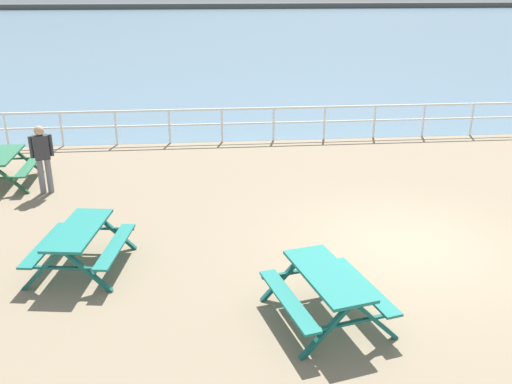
{
  "coord_description": "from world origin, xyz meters",
  "views": [
    {
      "loc": [
        -3.88,
        -9.4,
        4.83
      ],
      "look_at": [
        -2.85,
        1.1,
        0.8
      ],
      "focal_mm": 39.07,
      "sensor_mm": 36.0,
      "label": 1
    }
  ],
  "objects_px": {
    "picnic_table_near_right": "(2,162)",
    "visitor": "(42,155)",
    "picnic_table_near_left": "(80,238)",
    "picnic_table_mid_centre": "(327,285)"
  },
  "relations": [
    {
      "from": "picnic_table_near_left",
      "to": "picnic_table_near_right",
      "type": "distance_m",
      "value": 5.45
    },
    {
      "from": "picnic_table_mid_centre",
      "to": "visitor",
      "type": "bearing_deg",
      "value": 29.68
    },
    {
      "from": "picnic_table_near_right",
      "to": "picnic_table_mid_centre",
      "type": "height_order",
      "value": "same"
    },
    {
      "from": "picnic_table_near_left",
      "to": "visitor",
      "type": "relative_size",
      "value": 1.2
    },
    {
      "from": "picnic_table_near_left",
      "to": "picnic_table_near_right",
      "type": "relative_size",
      "value": 1.09
    },
    {
      "from": "picnic_table_near_right",
      "to": "picnic_table_mid_centre",
      "type": "relative_size",
      "value": 0.88
    },
    {
      "from": "picnic_table_near_left",
      "to": "picnic_table_near_right",
      "type": "xyz_separation_m",
      "value": [
        -2.79,
        4.68,
        0.0
      ]
    },
    {
      "from": "picnic_table_mid_centre",
      "to": "visitor",
      "type": "distance_m",
      "value": 8.14
    },
    {
      "from": "picnic_table_near_right",
      "to": "visitor",
      "type": "bearing_deg",
      "value": -123.16
    },
    {
      "from": "visitor",
      "to": "picnic_table_mid_centre",
      "type": "bearing_deg",
      "value": -155.57
    }
  ]
}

